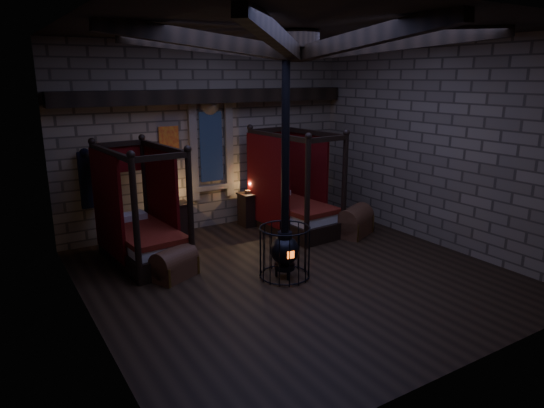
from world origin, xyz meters
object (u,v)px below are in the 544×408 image
bed_left (142,233)px  bed_right (293,206)px  trunk_right (354,222)px  stove (285,246)px  trunk_left (174,264)px

bed_left → bed_right: bed_right is taller
bed_right → trunk_right: 1.45m
bed_right → bed_left: bearing=176.5°
bed_left → stove: size_ratio=0.55×
bed_left → stove: 2.86m
bed_left → stove: (1.90, -2.14, 0.04)m
bed_right → trunk_left: size_ratio=2.51×
trunk_left → trunk_right: 4.32m
bed_right → stove: size_ratio=0.57×
bed_right → trunk_left: bearing=-164.7°
bed_left → trunk_left: bed_left is taller
bed_right → stove: bearing=-131.4°
bed_right → trunk_left: bed_right is taller
bed_left → bed_right: (3.55, 0.05, 0.02)m
bed_left → bed_right: size_ratio=0.97×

